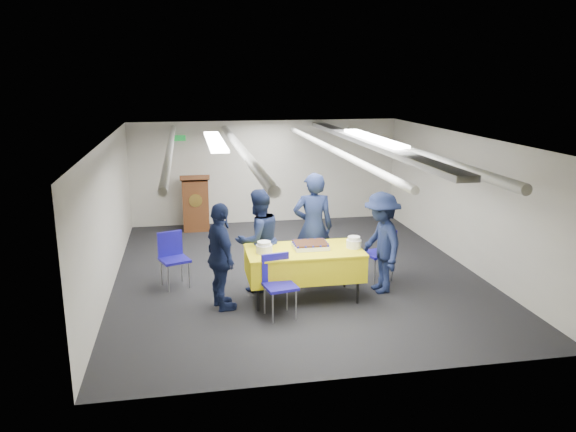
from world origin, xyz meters
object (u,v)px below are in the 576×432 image
object	(u,v)px
sailor_a	(313,227)
chair_near	(278,279)
serving_table	(304,263)
chair_right	(383,248)
podium	(196,202)
sailor_c	(221,257)
sheet_cake	(310,245)
chair_left	(173,253)
sailor_b	(258,240)
sailor_d	(381,243)

from	to	relation	value
sailor_a	chair_near	bearing A→B (deg)	63.76
serving_table	chair_near	distance (m)	0.71
chair_right	sailor_a	distance (m)	1.20
podium	sailor_c	world-z (taller)	sailor_c
podium	chair_right	size ratio (longest dim) A/B	1.44
sheet_cake	sailor_a	size ratio (longest dim) A/B	0.29
sheet_cake	serving_table	bearing A→B (deg)	-152.62
chair_left	chair_right	bearing A→B (deg)	-5.72
podium	sailor_b	size ratio (longest dim) A/B	0.78
chair_left	sailor_a	xyz separation A→B (m)	(2.25, -0.16, 0.36)
sheet_cake	chair_near	bearing A→B (deg)	-135.78
podium	chair_right	world-z (taller)	podium
serving_table	sailor_a	distance (m)	0.87
chair_near	sailor_a	world-z (taller)	sailor_a
sailor_b	chair_near	bearing A→B (deg)	72.16
sailor_d	chair_left	bearing A→B (deg)	-109.18
sailor_b	sailor_c	size ratio (longest dim) A/B	1.03
sailor_c	sheet_cake	bearing A→B (deg)	-95.27
podium	sailor_d	distance (m)	4.94
chair_right	sailor_c	distance (m)	2.78
sailor_c	sailor_d	distance (m)	2.47
sheet_cake	sailor_d	xyz separation A→B (m)	(1.12, 0.01, -0.03)
sheet_cake	sailor_d	distance (m)	1.12
sailor_c	sailor_d	bearing A→B (deg)	-99.16
sheet_cake	chair_near	distance (m)	0.87
serving_table	podium	distance (m)	4.45
sailor_c	sailor_b	bearing A→B (deg)	-57.90
sheet_cake	chair_right	xyz separation A→B (m)	(1.33, 0.51, -0.28)
chair_left	podium	bearing A→B (deg)	82.39
sailor_b	sheet_cake	bearing A→B (deg)	123.35
sailor_a	sailor_c	world-z (taller)	sailor_a
chair_right	sailor_d	distance (m)	0.59
sailor_c	sailor_d	size ratio (longest dim) A/B	0.99
sailor_b	podium	bearing A→B (deg)	-102.03
podium	sailor_a	size ratio (longest dim) A/B	0.70
podium	sailor_d	bearing A→B (deg)	-56.47
chair_near	chair_left	distance (m)	2.04
sailor_c	sailor_a	bearing A→B (deg)	-74.26
sailor_a	sailor_d	world-z (taller)	sailor_a
podium	sailor_c	distance (m)	4.36
chair_right	chair_near	bearing A→B (deg)	-150.57
sailor_c	serving_table	bearing A→B (deg)	-97.01
sheet_cake	chair_right	size ratio (longest dim) A/B	0.60
sailor_a	sailor_b	bearing A→B (deg)	20.64
sailor_c	sailor_d	xyz separation A→B (m)	(2.46, 0.24, 0.01)
serving_table	sailor_d	size ratio (longest dim) A/B	1.09
serving_table	chair_near	size ratio (longest dim) A/B	1.97
chair_near	sailor_a	distance (m)	1.52
podium	sailor_c	xyz separation A→B (m)	(0.26, -4.35, 0.17)
serving_table	chair_left	distance (m)	2.14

